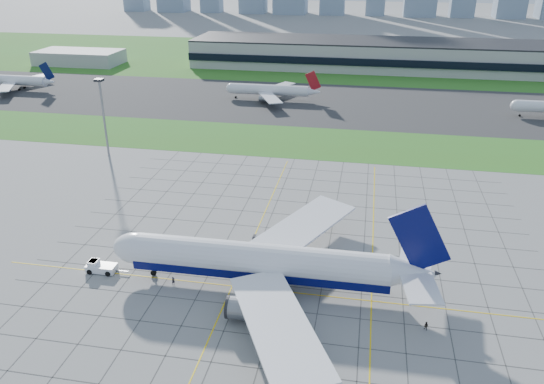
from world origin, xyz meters
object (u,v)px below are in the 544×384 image
(crew_near, at_px, (173,281))
(distant_jet_0, at_px, (17,80))
(airliner, at_px, (262,262))
(distant_jet_1, at_px, (271,90))
(crew_far, at_px, (426,326))
(light_mast, at_px, (103,108))
(pushback_tug, at_px, (100,267))

(crew_near, relative_size, distant_jet_0, 0.04)
(airliner, bearing_deg, distant_jet_1, 99.56)
(crew_far, height_order, distant_jet_0, distant_jet_0)
(distant_jet_0, bearing_deg, airliner, -43.38)
(distant_jet_0, bearing_deg, crew_near, -47.50)
(light_mast, xyz_separation_m, pushback_tug, (31.03, -66.86, -15.05))
(pushback_tug, relative_size, distant_jet_0, 0.21)
(light_mast, relative_size, pushback_tug, 2.79)
(airliner, bearing_deg, light_mast, 134.57)
(light_mast, height_order, crew_near, light_mast)
(light_mast, relative_size, crew_near, 14.16)
(light_mast, xyz_separation_m, airliner, (66.02, -65.94, -10.40))
(crew_far, bearing_deg, crew_near, -149.19)
(light_mast, xyz_separation_m, distant_jet_0, (-87.00, 78.69, -11.70))
(crew_far, bearing_deg, light_mast, 179.83)
(distant_jet_1, bearing_deg, light_mast, -116.01)
(crew_far, xyz_separation_m, distant_jet_1, (-57.80, 155.86, 3.62))
(crew_near, height_order, crew_far, crew_near)
(light_mast, distance_m, airliner, 93.89)
(pushback_tug, height_order, distant_jet_1, distant_jet_1)
(distant_jet_0, distance_m, distant_jet_1, 126.96)
(distant_jet_0, bearing_deg, pushback_tug, -50.96)
(pushback_tug, bearing_deg, distant_jet_1, 86.11)
(airliner, xyz_separation_m, distant_jet_1, (-26.10, 147.75, -1.30))
(distant_jet_0, xyz_separation_m, distant_jet_1, (126.93, 3.12, 0.00))
(airliner, relative_size, crew_near, 37.67)
(light_mast, height_order, pushback_tug, light_mast)
(crew_near, height_order, distant_jet_0, distant_jet_0)
(airliner, bearing_deg, crew_near, -171.77)
(pushback_tug, relative_size, distant_jet_1, 0.21)
(distant_jet_0, relative_size, distant_jet_1, 1.00)
(airliner, xyz_separation_m, distant_jet_0, (-153.03, 144.63, -1.30))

